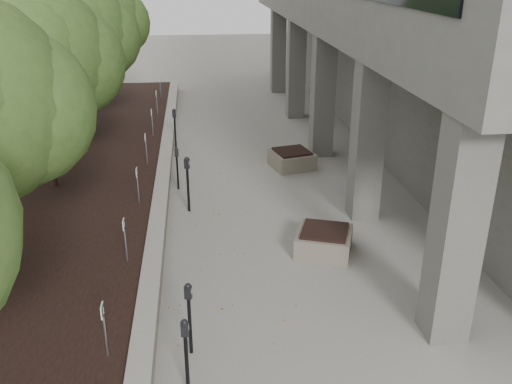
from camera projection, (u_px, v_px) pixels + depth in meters
retaining_wall at (164, 174)px, 16.65m from camera, size 0.39×26.00×0.50m
planting_bed at (38, 180)px, 16.29m from camera, size 7.00×26.00×0.40m
crabapple_tree_3 at (40, 88)px, 14.32m from camera, size 4.60×4.00×5.44m
crabapple_tree_4 at (76, 57)px, 18.90m from camera, size 4.60×4.00×5.44m
crabapple_tree_5 at (98, 38)px, 23.49m from camera, size 4.60×4.00×5.44m
parking_sign_2 at (105, 331)px, 8.56m from camera, size 0.04×0.22×0.96m
parking_sign_3 at (125, 241)px, 11.31m from camera, size 0.04×0.22×0.96m
parking_sign_4 at (138, 186)px, 14.06m from camera, size 0.04×0.22×0.96m
parking_sign_5 at (146, 149)px, 16.81m from camera, size 0.04×0.22×0.96m
parking_sign_6 at (152, 123)px, 19.56m from camera, size 0.04×0.22×0.96m
parking_sign_7 at (157, 103)px, 22.31m from camera, size 0.04×0.22×0.96m
parking_sign_8 at (160, 87)px, 25.06m from camera, size 0.04×0.22×0.96m
parking_meter_1 at (190, 319)px, 9.16m from camera, size 0.16×0.13×1.37m
parking_meter_2 at (186, 357)px, 8.28m from camera, size 0.14×0.10×1.36m
parking_meter_3 at (188, 184)px, 14.47m from camera, size 0.18×0.15×1.52m
parking_meter_4 at (177, 168)px, 15.94m from camera, size 0.14×0.12×1.27m
parking_meter_5 at (175, 129)px, 19.30m from camera, size 0.16×0.12×1.47m
planter_front at (324, 241)px, 12.59m from camera, size 1.54×1.54×0.56m
planter_back at (292, 159)px, 17.78m from camera, size 1.48×1.48×0.57m
berry_scatter at (231, 239)px, 13.25m from camera, size 3.30×14.10×0.02m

